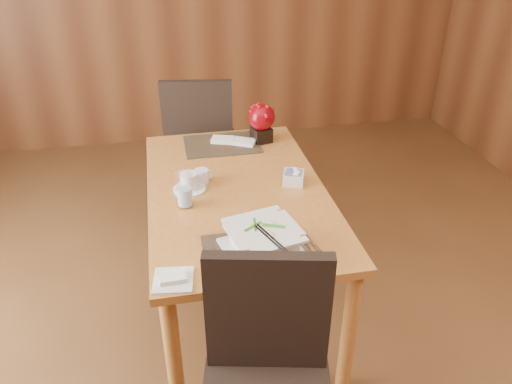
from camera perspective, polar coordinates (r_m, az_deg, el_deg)
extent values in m
plane|color=brown|center=(2.60, 0.40, -20.95)|extent=(6.00, 6.00, 0.00)
cube|color=#B67332|center=(2.57, -2.22, -0.05)|extent=(0.90, 1.50, 0.04)
cylinder|color=#B67332|center=(2.25, -9.39, -18.29)|extent=(0.07, 0.07, 0.71)
cylinder|color=#B67332|center=(3.33, -10.65, -0.39)|extent=(0.07, 0.07, 0.71)
cylinder|color=#B67332|center=(2.36, 10.56, -15.46)|extent=(0.07, 0.07, 0.71)
cylinder|color=#B67332|center=(3.41, 2.51, 0.90)|extent=(0.07, 0.07, 0.71)
cube|color=black|center=(2.11, 0.20, -6.95)|extent=(0.45, 0.33, 0.01)
cube|color=black|center=(3.04, -3.90, 5.47)|extent=(0.45, 0.33, 0.01)
cube|color=silver|center=(2.10, 0.87, -6.86)|extent=(0.37, 0.37, 0.01)
cube|color=silver|center=(2.07, 0.88, -5.56)|extent=(0.26, 0.26, 0.10)
cylinder|color=#D7C973|center=(2.07, 0.88, -5.50)|extent=(0.20, 0.20, 0.09)
cylinder|color=silver|center=(2.57, -7.60, 0.35)|extent=(0.17, 0.17, 0.01)
cylinder|color=silver|center=(2.55, -7.67, 1.27)|extent=(0.09, 0.09, 0.08)
cylinder|color=black|center=(2.53, -7.72, 1.99)|extent=(0.08, 0.08, 0.01)
cylinder|color=white|center=(2.40, -8.20, 0.26)|extent=(0.10, 0.10, 0.18)
cube|color=silver|center=(2.61, 4.31, 1.64)|extent=(0.13, 0.13, 0.06)
cube|color=black|center=(3.07, 0.63, 6.59)|extent=(0.13, 0.13, 0.09)
sphere|color=maroon|center=(3.02, 0.64, 8.54)|extent=(0.16, 0.16, 0.16)
cube|color=silver|center=(1.99, -9.44, -9.91)|extent=(0.17, 0.17, 0.01)
cube|color=black|center=(1.83, 1.34, -13.59)|extent=(0.45, 0.15, 0.51)
cube|color=black|center=(3.67, -6.25, 5.27)|extent=(0.55, 0.55, 0.06)
cube|color=black|center=(3.35, -6.70, 8.23)|extent=(0.47, 0.12, 0.53)
cylinder|color=black|center=(3.96, -3.02, 3.19)|extent=(0.04, 0.04, 0.45)
cylinder|color=black|center=(3.61, -3.00, 0.30)|extent=(0.04, 0.04, 0.45)
cylinder|color=black|center=(3.98, -8.79, 3.03)|extent=(0.04, 0.04, 0.45)
cylinder|color=black|center=(3.63, -9.32, 0.14)|extent=(0.04, 0.04, 0.45)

